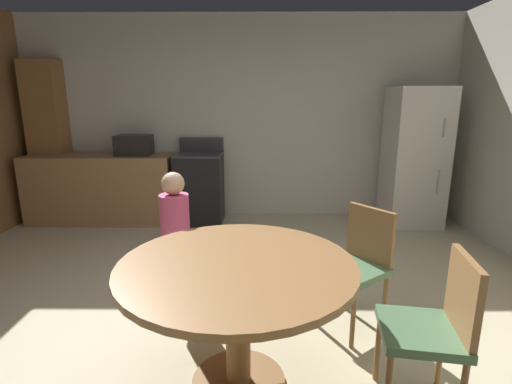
{
  "coord_description": "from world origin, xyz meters",
  "views": [
    {
      "loc": [
        0.27,
        -2.25,
        1.61
      ],
      "look_at": [
        0.25,
        0.74,
        0.88
      ],
      "focal_mm": 26.64,
      "sensor_mm": 36.0,
      "label": 1
    }
  ],
  "objects_px": {
    "refrigerator": "(414,157)",
    "dining_table": "(237,288)",
    "oven_range": "(200,187)",
    "chair_northeast": "(358,260)",
    "microwave": "(134,145)",
    "chair_east": "(435,324)",
    "person_child": "(176,238)"
  },
  "relations": [
    {
      "from": "refrigerator",
      "to": "person_child",
      "type": "relative_size",
      "value": 1.61
    },
    {
      "from": "microwave",
      "to": "chair_northeast",
      "type": "relative_size",
      "value": 0.51
    },
    {
      "from": "chair_east",
      "to": "person_child",
      "type": "distance_m",
      "value": 1.83
    },
    {
      "from": "microwave",
      "to": "dining_table",
      "type": "distance_m",
      "value": 3.43
    },
    {
      "from": "oven_range",
      "to": "refrigerator",
      "type": "distance_m",
      "value": 2.82
    },
    {
      "from": "microwave",
      "to": "chair_east",
      "type": "distance_m",
      "value": 4.12
    },
    {
      "from": "chair_northeast",
      "to": "refrigerator",
      "type": "bearing_deg",
      "value": -155.5
    },
    {
      "from": "chair_east",
      "to": "chair_northeast",
      "type": "height_order",
      "value": "same"
    },
    {
      "from": "oven_range",
      "to": "dining_table",
      "type": "relative_size",
      "value": 0.86
    },
    {
      "from": "chair_northeast",
      "to": "chair_east",
      "type": "bearing_deg",
      "value": 67.02
    },
    {
      "from": "oven_range",
      "to": "microwave",
      "type": "height_order",
      "value": "microwave"
    },
    {
      "from": "refrigerator",
      "to": "dining_table",
      "type": "xyz_separation_m",
      "value": [
        -2.12,
        -3.0,
        -0.27
      ]
    },
    {
      "from": "microwave",
      "to": "dining_table",
      "type": "xyz_separation_m",
      "value": [
        1.52,
        -3.05,
        -0.42
      ]
    },
    {
      "from": "microwave",
      "to": "dining_table",
      "type": "relative_size",
      "value": 0.34
    },
    {
      "from": "oven_range",
      "to": "refrigerator",
      "type": "bearing_deg",
      "value": -1.1
    },
    {
      "from": "microwave",
      "to": "chair_northeast",
      "type": "xyz_separation_m",
      "value": [
        2.34,
        -2.43,
        -0.53
      ]
    },
    {
      "from": "microwave",
      "to": "chair_northeast",
      "type": "distance_m",
      "value": 3.41
    },
    {
      "from": "chair_east",
      "to": "chair_northeast",
      "type": "distance_m",
      "value": 0.8
    },
    {
      "from": "microwave",
      "to": "dining_table",
      "type": "height_order",
      "value": "microwave"
    },
    {
      "from": "chair_east",
      "to": "refrigerator",
      "type": "bearing_deg",
      "value": -100.23
    },
    {
      "from": "oven_range",
      "to": "microwave",
      "type": "distance_m",
      "value": 1.01
    },
    {
      "from": "chair_northeast",
      "to": "dining_table",
      "type": "bearing_deg",
      "value": 0.0
    },
    {
      "from": "refrigerator",
      "to": "chair_east",
      "type": "relative_size",
      "value": 2.02
    },
    {
      "from": "microwave",
      "to": "chair_east",
      "type": "bearing_deg",
      "value": -51.75
    },
    {
      "from": "oven_range",
      "to": "refrigerator",
      "type": "xyz_separation_m",
      "value": [
        2.79,
        -0.05,
        0.41
      ]
    },
    {
      "from": "refrigerator",
      "to": "chair_northeast",
      "type": "relative_size",
      "value": 2.02
    },
    {
      "from": "oven_range",
      "to": "dining_table",
      "type": "distance_m",
      "value": 3.13
    },
    {
      "from": "dining_table",
      "to": "oven_range",
      "type": "bearing_deg",
      "value": 102.5
    },
    {
      "from": "dining_table",
      "to": "person_child",
      "type": "relative_size",
      "value": 1.18
    },
    {
      "from": "oven_range",
      "to": "person_child",
      "type": "relative_size",
      "value": 1.01
    },
    {
      "from": "microwave",
      "to": "chair_east",
      "type": "relative_size",
      "value": 0.51
    },
    {
      "from": "chair_northeast",
      "to": "person_child",
      "type": "xyz_separation_m",
      "value": [
        -1.34,
        0.23,
        0.08
      ]
    }
  ]
}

